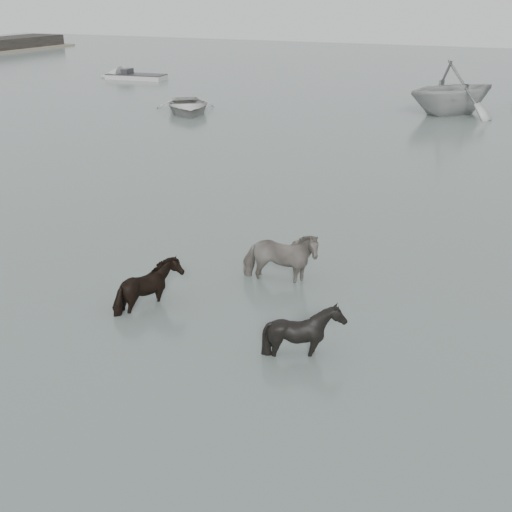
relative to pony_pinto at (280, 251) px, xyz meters
name	(u,v)px	position (x,y,z in m)	size (l,w,h in m)	color
ground	(260,299)	(-0.06, -0.99, -0.77)	(140.00, 140.00, 0.00)	#516059
pony_pinto	(280,251)	(0.00, 0.00, 0.00)	(0.83, 1.82, 1.53)	black
pony_dark	(149,279)	(-2.03, -2.27, -0.11)	(1.30, 1.11, 1.31)	black
pony_black	(304,322)	(1.57, -2.73, -0.10)	(1.07, 1.21, 1.33)	black
rowboat_lead	(187,104)	(-12.78, 18.34, -0.29)	(3.26, 4.57, 0.95)	#A8A8A4
rowboat_trail	(453,86)	(0.44, 23.63, 0.70)	(4.81, 5.57, 2.94)	#A2A4A2
skiff_outer	(136,74)	(-23.08, 28.92, -0.39)	(6.10, 1.60, 0.75)	#ACACA7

